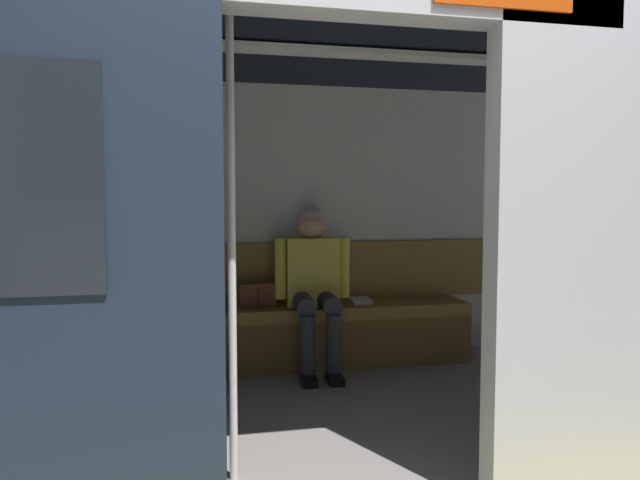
{
  "coord_description": "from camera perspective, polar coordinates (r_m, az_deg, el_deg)",
  "views": [
    {
      "loc": [
        0.64,
        2.15,
        1.24
      ],
      "look_at": [
        -0.1,
        -1.18,
        1.01
      ],
      "focal_mm": 33.49,
      "sensor_mm": 36.0,
      "label": 1
    }
  ],
  "objects": [
    {
      "name": "book",
      "position": [
        4.57,
        3.91,
        -5.78
      ],
      "size": [
        0.17,
        0.23,
        0.03
      ],
      "primitive_type": "cube",
      "rotation": [
        0.0,
        0.0,
        -0.09
      ],
      "color": "silver",
      "rests_on": "bench_seat"
    },
    {
      "name": "bench_seat",
      "position": [
        4.39,
        -3.89,
        -7.78
      ],
      "size": [
        2.87,
        0.44,
        0.46
      ],
      "color": "olive",
      "rests_on": "ground_plane"
    },
    {
      "name": "handbag",
      "position": [
        4.41,
        -6.01,
        -5.22
      ],
      "size": [
        0.26,
        0.15,
        0.17
      ],
      "color": "brown",
      "rests_on": "bench_seat"
    },
    {
      "name": "train_car",
      "position": [
        3.36,
        -2.78,
        7.86
      ],
      "size": [
        6.4,
        2.61,
        2.23
      ],
      "color": "#ADAFB5",
      "rests_on": "ground_plane"
    },
    {
      "name": "person_seated",
      "position": [
        4.33,
        -0.61,
        -3.56
      ],
      "size": [
        0.55,
        0.69,
        1.18
      ],
      "color": "#D8CC4C",
      "rests_on": "ground_plane"
    },
    {
      "name": "grab_pole_door",
      "position": [
        2.59,
        -8.44,
        -0.47
      ],
      "size": [
        0.04,
        0.04,
        2.09
      ],
      "primitive_type": "cylinder",
      "color": "silver",
      "rests_on": "ground_plane"
    }
  ]
}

